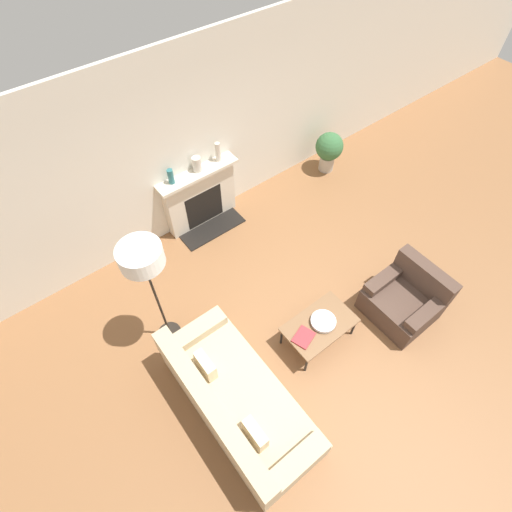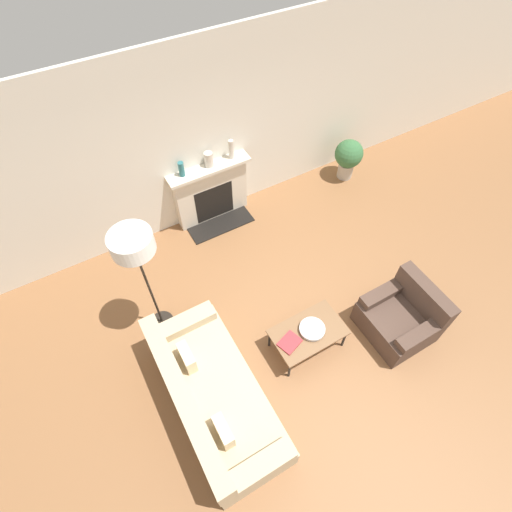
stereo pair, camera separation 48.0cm
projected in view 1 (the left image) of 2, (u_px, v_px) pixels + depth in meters
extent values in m
plane|color=brown|center=(325.00, 350.00, 5.33)|extent=(18.00, 18.00, 0.00)
cube|color=silver|center=(187.00, 145.00, 5.67)|extent=(18.00, 0.06, 2.90)
cube|color=beige|center=(200.00, 198.00, 6.37)|extent=(1.20, 0.20, 1.00)
cube|color=black|center=(204.00, 207.00, 6.44)|extent=(0.66, 0.04, 0.65)
cube|color=black|center=(213.00, 228.00, 6.62)|extent=(1.08, 0.40, 0.02)
cube|color=beige|center=(197.00, 173.00, 5.94)|extent=(1.32, 0.28, 0.05)
cube|color=tan|center=(240.00, 400.00, 4.73)|extent=(0.92, 2.10, 0.41)
cube|color=tan|center=(211.00, 409.00, 4.27)|extent=(0.20, 2.10, 0.42)
cube|color=tan|center=(294.00, 465.00, 4.06)|extent=(0.85, 0.22, 0.15)
cube|color=tan|center=(195.00, 332.00, 4.96)|extent=(0.85, 0.22, 0.15)
cube|color=beige|center=(255.00, 434.00, 4.18)|extent=(0.12, 0.32, 0.28)
cube|color=beige|center=(206.00, 365.00, 4.63)|extent=(0.12, 0.32, 0.28)
cube|color=#4C382D|center=(400.00, 305.00, 5.52)|extent=(0.81, 0.88, 0.40)
cube|color=#4C382D|center=(425.00, 276.00, 5.32)|extent=(0.18, 0.88, 0.41)
cube|color=#4C382D|center=(386.00, 278.00, 5.48)|extent=(0.72, 0.18, 0.13)
cube|color=#4C382D|center=(427.00, 313.00, 5.15)|extent=(0.72, 0.18, 0.13)
cube|color=brown|center=(320.00, 325.00, 5.13)|extent=(0.93, 0.57, 0.03)
cylinder|color=black|center=(306.00, 364.00, 5.02)|extent=(0.03, 0.03, 0.37)
cylinder|color=black|center=(354.00, 327.00, 5.33)|extent=(0.03, 0.03, 0.37)
cylinder|color=black|center=(281.00, 336.00, 5.25)|extent=(0.03, 0.03, 0.37)
cylinder|color=black|center=(328.00, 302.00, 5.56)|extent=(0.03, 0.03, 0.37)
cylinder|color=silver|center=(323.00, 322.00, 5.13)|extent=(0.11, 0.11, 0.01)
cylinder|color=silver|center=(323.00, 321.00, 5.10)|extent=(0.33, 0.33, 0.04)
cube|color=#9E2D33|center=(304.00, 337.00, 5.00)|extent=(0.32, 0.29, 0.02)
cylinder|color=black|center=(170.00, 333.00, 5.47)|extent=(0.32, 0.32, 0.03)
cylinder|color=black|center=(158.00, 301.00, 4.80)|extent=(0.03, 0.03, 1.65)
cylinder|color=white|center=(141.00, 256.00, 4.09)|extent=(0.48, 0.48, 0.23)
cylinder|color=#28666B|center=(171.00, 176.00, 5.69)|extent=(0.09, 0.09, 0.24)
cylinder|color=beige|center=(197.00, 164.00, 5.85)|extent=(0.13, 0.13, 0.24)
cylinder|color=beige|center=(218.00, 152.00, 5.96)|extent=(0.08, 0.08, 0.31)
cylinder|color=#B2A899|center=(326.00, 163.00, 7.43)|extent=(0.27, 0.27, 0.29)
sphere|color=#386B3D|center=(329.00, 146.00, 7.13)|extent=(0.50, 0.50, 0.50)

